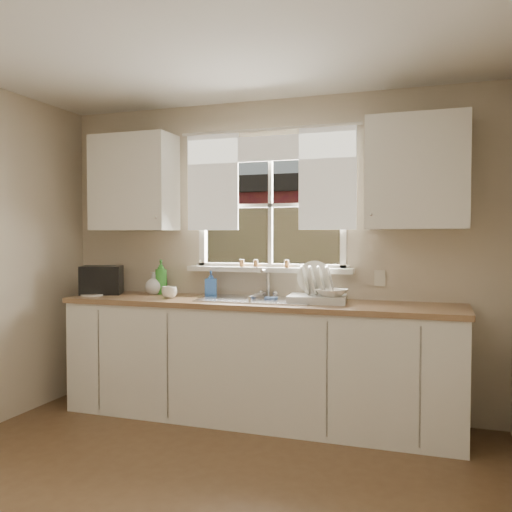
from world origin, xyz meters
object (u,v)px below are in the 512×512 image
(dish_rack, at_px, (317,292))
(soap_bottle_a, at_px, (161,277))
(cup, at_px, (169,292))
(black_appliance, at_px, (102,280))

(dish_rack, distance_m, soap_bottle_a, 1.39)
(soap_bottle_a, height_order, cup, soap_bottle_a)
(soap_bottle_a, xyz_separation_m, black_appliance, (-0.48, -0.16, -0.03))
(soap_bottle_a, relative_size, cup, 2.43)
(black_appliance, bearing_deg, soap_bottle_a, -6.05)
(black_appliance, bearing_deg, cup, -33.99)
(dish_rack, height_order, cup, dish_rack)
(cup, bearing_deg, dish_rack, -15.61)
(soap_bottle_a, distance_m, cup, 0.37)
(dish_rack, xyz_separation_m, black_appliance, (-1.86, 0.00, 0.04))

